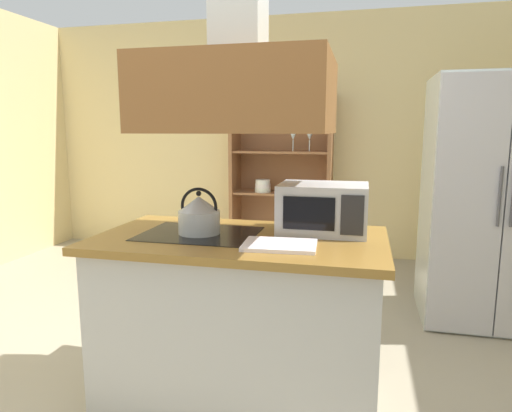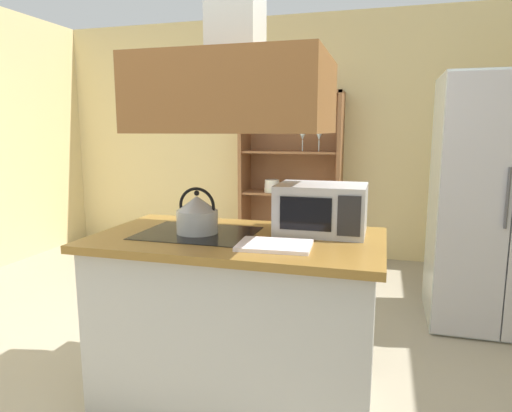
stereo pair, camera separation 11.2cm
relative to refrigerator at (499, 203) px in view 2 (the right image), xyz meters
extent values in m
plane|color=gray|center=(-1.75, -1.40, -0.92)|extent=(7.80, 7.80, 0.00)
cube|color=beige|center=(-1.75, 1.60, 0.43)|extent=(6.00, 0.12, 2.70)
cube|color=#AEACA7|center=(-1.53, -1.44, -0.49)|extent=(1.40, 0.76, 0.86)
cube|color=olive|center=(-1.53, -1.44, -0.04)|extent=(1.48, 0.84, 0.04)
cube|color=black|center=(-1.75, -1.44, -0.01)|extent=(0.60, 0.46, 0.00)
cube|color=brown|center=(-1.53, -1.44, 0.69)|extent=(0.90, 0.70, 0.36)
cube|color=#B2BCB8|center=(0.00, 0.01, 0.00)|extent=(0.90, 0.72, 1.83)
cube|color=#BAB9BF|center=(-0.23, -0.36, 0.00)|extent=(0.44, 0.03, 1.79)
cylinder|color=#4C4C51|center=(-0.04, -0.39, 0.09)|extent=(0.02, 0.02, 0.40)
cube|color=#8F5C38|center=(-2.36, 1.34, 0.01)|extent=(0.04, 0.40, 1.85)
cube|color=#8F5C38|center=(-1.28, 1.34, 0.01)|extent=(0.04, 0.40, 1.85)
cube|color=#8F5C38|center=(-1.82, 1.34, 0.92)|extent=(1.12, 0.40, 0.03)
cube|color=#8F5C38|center=(-1.82, 1.34, -0.88)|extent=(1.12, 0.40, 0.08)
cube|color=#8F5C38|center=(-1.82, 1.53, 0.01)|extent=(1.12, 0.02, 1.85)
cube|color=#8F5C38|center=(-1.82, 1.34, -0.18)|extent=(1.04, 0.36, 0.02)
cube|color=#8F5C38|center=(-1.82, 1.34, 0.29)|extent=(1.04, 0.36, 0.02)
cylinder|color=white|center=(-2.02, 1.29, -0.14)|extent=(0.18, 0.18, 0.05)
cylinder|color=white|center=(-2.02, 1.29, -0.09)|extent=(0.17, 0.17, 0.05)
cylinder|color=white|center=(-2.02, 1.29, -0.05)|extent=(0.16, 0.16, 0.05)
cylinder|color=silver|center=(-1.68, 1.30, 0.36)|extent=(0.01, 0.01, 0.12)
cone|color=silver|center=(-1.68, 1.30, 0.46)|extent=(0.07, 0.07, 0.08)
cylinder|color=silver|center=(-1.50, 1.30, 0.36)|extent=(0.01, 0.01, 0.12)
cone|color=silver|center=(-1.50, 1.30, 0.46)|extent=(0.07, 0.07, 0.08)
cylinder|color=#B2B7BB|center=(-1.75, -1.44, 0.05)|extent=(0.22, 0.22, 0.12)
cone|color=#AFB8C1|center=(-1.75, -1.44, 0.15)|extent=(0.21, 0.21, 0.08)
sphere|color=black|center=(-1.75, -1.44, 0.20)|extent=(0.03, 0.03, 0.03)
torus|color=black|center=(-1.75, -1.44, 0.13)|extent=(0.20, 0.02, 0.20)
cube|color=white|center=(-1.29, -1.60, -0.01)|extent=(0.35, 0.26, 0.02)
cube|color=#B7BABF|center=(-1.12, -1.24, 0.11)|extent=(0.46, 0.34, 0.26)
cube|color=black|center=(-1.18, -1.42, 0.11)|extent=(0.26, 0.01, 0.17)
cube|color=#262628|center=(-0.97, -1.42, 0.11)|extent=(0.11, 0.01, 0.20)
camera|label=1|loc=(-0.92, -3.61, 0.52)|focal=31.53mm
camera|label=2|loc=(-0.81, -3.58, 0.52)|focal=31.53mm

